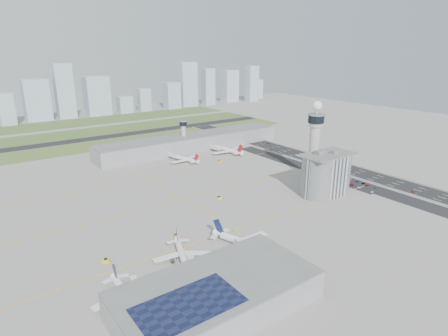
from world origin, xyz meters
TOP-DOWN VIEW (x-y plane):
  - ground at (0.00, 0.00)m, footprint 1000.00×1000.00m
  - grass_strip_0 at (-20.00, 225.00)m, footprint 480.00×50.00m
  - grass_strip_1 at (-20.00, 300.00)m, footprint 480.00×60.00m
  - grass_strip_2 at (-20.00, 380.00)m, footprint 480.00×70.00m
  - runway at (-20.00, 262.00)m, footprint 480.00×22.00m
  - highway at (115.00, 0.00)m, footprint 28.00×500.00m
  - barrier_left at (101.00, 0.00)m, footprint 0.60×500.00m
  - barrier_right at (129.00, 0.00)m, footprint 0.60×500.00m
  - landside_road at (90.00, -10.00)m, footprint 18.00×260.00m
  - parking_lot at (88.00, -22.00)m, footprint 20.00×44.00m
  - taxiway_line_h_0 at (-40.00, -30.00)m, footprint 260.00×0.60m
  - taxiway_line_h_1 at (-40.00, 30.00)m, footprint 260.00×0.60m
  - taxiway_line_h_2 at (-40.00, 90.00)m, footprint 260.00×0.60m
  - taxiway_line_v at (-40.00, 30.00)m, footprint 0.60×260.00m
  - control_tower at (72.00, 8.00)m, footprint 14.00×14.00m
  - secondary_tower at (30.00, 150.00)m, footprint 8.60×8.60m
  - admin_building at (51.99, -22.00)m, footprint 42.00×24.00m
  - terminal_pier at (40.00, 148.00)m, footprint 210.00×32.00m
  - near_terminal at (-88.07, -82.02)m, footprint 84.00×42.00m
  - airplane_near_a at (-117.14, -55.97)m, footprint 31.70×36.65m
  - airplane_near_b at (-81.45, -41.51)m, footprint 40.88×44.04m
  - airplane_near_c at (-47.94, -51.75)m, footprint 47.72×52.04m
  - airplane_far_a at (8.05, 112.43)m, footprint 41.03×44.98m
  - airplane_far_b at (60.18, 114.21)m, footprint 44.05×49.71m
  - jet_bridge_near_0 at (-113.00, -61.00)m, footprint 5.39×14.31m
  - jet_bridge_near_1 at (-83.00, -61.00)m, footprint 5.39×14.31m
  - jet_bridge_near_2 at (-53.00, -61.00)m, footprint 5.39×14.31m
  - jet_bridge_far_0 at (2.00, 132.00)m, footprint 5.39×14.31m
  - jet_bridge_far_1 at (52.00, 132.00)m, footprint 5.39×14.31m
  - tug_0 at (-113.73, -19.83)m, footprint 4.19×3.66m
  - tug_1 at (-76.52, -32.35)m, footprint 3.35×3.79m
  - tug_2 at (-71.47, -16.87)m, footprint 2.34×3.22m
  - tug_3 at (-18.63, 15.55)m, footprint 2.69×3.77m
  - tug_4 at (2.10, 114.68)m, footprint 3.40×4.04m
  - tug_5 at (35.25, 92.08)m, footprint 3.40×2.57m
  - car_lot_0 at (82.65, -42.06)m, footprint 3.20×1.35m
  - car_lot_1 at (82.77, -30.57)m, footprint 3.71×1.56m
  - car_lot_2 at (83.33, -23.65)m, footprint 4.47×2.51m
  - car_lot_3 at (82.36, -21.11)m, footprint 3.94×2.02m
  - car_lot_4 at (83.37, -9.92)m, footprint 3.56×1.71m
  - car_lot_5 at (83.31, -3.49)m, footprint 3.37×1.29m
  - car_lot_6 at (93.89, -38.80)m, footprint 4.74×2.77m
  - car_lot_7 at (93.05, -31.14)m, footprint 3.84×1.58m
  - car_lot_8 at (93.94, -26.80)m, footprint 3.63×1.69m
  - car_lot_9 at (94.05, -21.10)m, footprint 3.53×1.55m
  - car_lot_10 at (93.16, -14.07)m, footprint 4.30×2.19m
  - car_lot_11 at (93.08, -3.57)m, footprint 4.34×1.78m
  - car_hw_0 at (108.19, -60.07)m, footprint 1.46×3.37m
  - car_hw_1 at (115.96, 41.45)m, footprint 1.41×3.68m
  - car_hw_2 at (122.87, 119.31)m, footprint 2.21×4.36m
  - car_hw_4 at (108.79, 178.37)m, footprint 1.45×3.46m
  - skyline_bldg_6 at (-102.68, 417.90)m, footprint 20.04×16.03m
  - skyline_bldg_7 at (-59.44, 436.89)m, footprint 35.76×28.61m
  - skyline_bldg_8 at (-19.42, 431.56)m, footprint 26.33×21.06m
  - skyline_bldg_9 at (30.27, 432.32)m, footprint 36.96×29.57m
  - skyline_bldg_10 at (73.27, 423.68)m, footprint 23.01×18.41m
  - skyline_bldg_11 at (108.28, 423.34)m, footprint 20.22×16.18m
  - skyline_bldg_12 at (162.17, 421.29)m, footprint 26.14×20.92m
  - skyline_bldg_13 at (201.27, 433.27)m, footprint 32.26×25.81m
  - skyline_bldg_14 at (244.74, 426.38)m, footprint 21.59×17.28m
  - skyline_bldg_15 at (302.83, 435.54)m, footprint 30.25×24.20m
  - skyline_bldg_16 at (345.49, 415.96)m, footprint 23.04×18.43m
  - skyline_bldg_17 at (382.05, 443.29)m, footprint 22.64×18.11m

SIDE VIEW (x-z plane):
  - ground at x=0.00m, z-range 0.00..0.00m
  - taxiway_line_h_0 at x=-40.00m, z-range 0.00..0.01m
  - taxiway_line_h_1 at x=-40.00m, z-range 0.00..0.01m
  - taxiway_line_h_2 at x=-40.00m, z-range 0.00..0.01m
  - taxiway_line_v at x=-40.00m, z-range 0.00..0.01m
  - grass_strip_0 at x=-20.00m, z-range 0.00..0.08m
  - grass_strip_1 at x=-20.00m, z-range 0.00..0.08m
  - grass_strip_2 at x=-20.00m, z-range 0.00..0.08m
  - landside_road at x=90.00m, z-range 0.00..0.08m
  - highway at x=115.00m, z-range 0.00..0.10m
  - parking_lot at x=88.00m, z-range 0.00..0.10m
  - runway at x=-20.00m, z-range 0.01..0.11m
  - car_lot_0 at x=82.65m, z-range 0.00..1.08m
  - car_lot_3 at x=82.36m, z-range 0.00..1.09m
  - car_lot_5 at x=83.31m, z-range 0.00..1.09m
  - car_lot_7 at x=93.05m, z-range 0.00..1.11m
  - car_lot_9 at x=94.05m, z-range 0.00..1.13m
  - car_hw_0 at x=108.19m, z-range 0.00..1.13m
  - car_lot_10 at x=93.16m, z-range 0.00..1.16m
  - car_hw_4 at x=108.79m, z-range 0.00..1.17m
  - car_lot_4 at x=83.37m, z-range 0.00..1.17m
  - car_lot_2 at x=83.33m, z-range 0.00..1.18m
  - car_hw_2 at x=122.87m, z-range 0.00..1.18m
  - car_lot_1 at x=82.77m, z-range 0.00..1.19m
  - car_hw_1 at x=115.96m, z-range 0.00..1.20m
  - barrier_left at x=101.00m, z-range 0.00..1.20m
  - barrier_right at x=129.00m, z-range 0.00..1.20m
  - car_lot_8 at x=93.94m, z-range 0.00..1.20m
  - car_lot_6 at x=93.89m, z-range 0.00..1.24m
  - car_lot_11 at x=93.08m, z-range 0.00..1.26m
  - tug_2 at x=-71.47m, z-range 0.00..1.78m
  - tug_5 at x=35.25m, z-range 0.00..1.82m
  - tug_1 at x=-76.52m, z-range 0.00..1.84m
  - tug_4 at x=2.10m, z-range 0.00..2.00m
  - tug_0 at x=-113.73m, z-range 0.00..2.04m
  - tug_3 at x=-18.63m, z-range 0.00..2.12m
  - jet_bridge_near_0 at x=-113.00m, z-range 0.00..5.70m
  - jet_bridge_near_1 at x=-83.00m, z-range 0.00..5.70m
  - jet_bridge_near_2 at x=-53.00m, z-range 0.00..5.70m
  - jet_bridge_far_0 at x=2.00m, z-range 0.00..5.70m
  - jet_bridge_far_1 at x=52.00m, z-range 0.00..5.70m
  - airplane_near_a at x=-117.14m, z-range 0.00..9.81m
  - airplane_near_b at x=-81.45m, z-range 0.00..10.00m
  - airplane_far_a at x=8.05m, z-range 0.00..10.58m
  - airplane_near_c at x=-47.94m, z-range 0.00..12.10m
  - airplane_far_b at x=60.18m, z-range 0.00..12.51m
  - near_terminal at x=-88.07m, z-range -0.07..12.93m
  - terminal_pier at x=40.00m, z-range 0.00..15.80m
  - skyline_bldg_10 at x=73.27m, z-range 0.00..27.75m
  - admin_building at x=51.99m, z-range -1.45..32.05m
  - secondary_tower at x=30.00m, z-range 2.85..34.75m
  - skyline_bldg_11 at x=108.28m, z-range 0.00..38.97m
  - skyline_bldg_17 at x=382.05m, z-range 0.00..41.06m
  - skyline_bldg_6 at x=-102.68m, z-range 0.00..45.20m
  - skyline_bldg_12 at x=162.17m, z-range 0.00..46.89m
  - skyline_bldg_7 at x=-59.44m, z-range 0.00..61.22m
  - skyline_bldg_9 at x=30.27m, z-range 0.00..62.11m
  - skyline_bldg_15 at x=302.83m, z-range 0.00..63.40m
  - skyline_bldg_14 at x=244.74m, z-range 0.00..68.75m
  - control_tower at x=72.00m, z-range 2.79..67.29m
  - skyline_bldg_16 at x=345.49m, z-range 0.00..71.56m
  - skyline_bldg_13 at x=201.27m, z-range 0.00..81.20m
  - skyline_bldg_8 at x=-19.42m, z-range 0.00..83.39m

